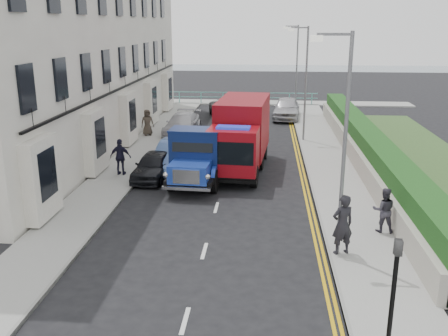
% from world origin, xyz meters
% --- Properties ---
extents(ground, '(120.00, 120.00, 0.00)m').
position_xyz_m(ground, '(0.00, 0.00, 0.00)').
color(ground, black).
rests_on(ground, ground).
extents(pavement_west, '(2.40, 38.00, 0.12)m').
position_xyz_m(pavement_west, '(-5.20, 9.00, 0.06)').
color(pavement_west, gray).
rests_on(pavement_west, ground).
extents(pavement_east, '(2.60, 38.00, 0.12)m').
position_xyz_m(pavement_east, '(5.30, 9.00, 0.06)').
color(pavement_east, gray).
rests_on(pavement_east, ground).
extents(promenade, '(30.00, 2.50, 0.12)m').
position_xyz_m(promenade, '(0.00, 29.00, 0.06)').
color(promenade, gray).
rests_on(promenade, ground).
extents(sea_plane, '(120.00, 120.00, 0.00)m').
position_xyz_m(sea_plane, '(0.00, 60.00, 0.00)').
color(sea_plane, slate).
rests_on(sea_plane, ground).
extents(terrace_west, '(6.31, 30.20, 14.25)m').
position_xyz_m(terrace_west, '(-9.47, 13.00, 7.17)').
color(terrace_west, white).
rests_on(terrace_west, ground).
extents(garden_east, '(1.45, 28.00, 1.75)m').
position_xyz_m(garden_east, '(7.21, 9.00, 0.90)').
color(garden_east, '#B2AD9E').
rests_on(garden_east, ground).
extents(seafront_railing, '(13.00, 0.08, 1.11)m').
position_xyz_m(seafront_railing, '(0.00, 28.20, 0.58)').
color(seafront_railing, '#59B2A5').
rests_on(seafront_railing, ground).
extents(lamp_near, '(1.23, 0.18, 7.00)m').
position_xyz_m(lamp_near, '(4.18, -2.00, 4.00)').
color(lamp_near, slate).
rests_on(lamp_near, ground).
extents(lamp_mid, '(1.23, 0.18, 7.00)m').
position_xyz_m(lamp_mid, '(4.18, 14.00, 4.00)').
color(lamp_mid, slate).
rests_on(lamp_mid, ground).
extents(lamp_far, '(1.23, 0.18, 7.00)m').
position_xyz_m(lamp_far, '(4.18, 24.00, 4.00)').
color(lamp_far, slate).
rests_on(lamp_far, ground).
extents(traffic_signal, '(0.16, 0.20, 3.10)m').
position_xyz_m(traffic_signal, '(4.60, -7.50, 2.07)').
color(traffic_signal, black).
rests_on(traffic_signal, ground).
extents(bedford_lorry, '(2.54, 5.70, 2.63)m').
position_xyz_m(bedford_lorry, '(-1.18, 4.81, 1.21)').
color(bedford_lorry, black).
rests_on(bedford_lorry, ground).
extents(red_lorry, '(2.81, 6.87, 3.52)m').
position_xyz_m(red_lorry, '(0.71, 7.50, 1.87)').
color(red_lorry, black).
rests_on(red_lorry, ground).
extents(parked_car_front, '(1.74, 3.85, 1.28)m').
position_xyz_m(parked_car_front, '(-3.37, 5.67, 0.64)').
color(parked_car_front, black).
rests_on(parked_car_front, ground).
extents(parked_car_mid, '(2.13, 4.71, 1.50)m').
position_xyz_m(parked_car_mid, '(-2.60, 7.22, 0.75)').
color(parked_car_mid, '#6287D2').
rests_on(parked_car_mid, ground).
extents(parked_car_rear, '(2.23, 4.87, 1.38)m').
position_xyz_m(parked_car_rear, '(-3.60, 15.38, 0.69)').
color(parked_car_rear, silver).
rests_on(parked_car_rear, ground).
extents(seafront_car_left, '(3.64, 6.08, 1.58)m').
position_xyz_m(seafront_car_left, '(-1.05, 21.60, 0.79)').
color(seafront_car_left, black).
rests_on(seafront_car_left, ground).
extents(seafront_car_right, '(2.34, 5.00, 1.65)m').
position_xyz_m(seafront_car_right, '(3.50, 21.61, 0.83)').
color(seafront_car_right, '#B2B1B6').
rests_on(seafront_car_right, ground).
extents(pedestrian_east_near, '(0.84, 0.70, 1.97)m').
position_xyz_m(pedestrian_east_near, '(4.40, -2.03, 1.11)').
color(pedestrian_east_near, black).
rests_on(pedestrian_east_near, pavement_east).
extents(pedestrian_east_far, '(0.82, 0.66, 1.61)m').
position_xyz_m(pedestrian_east_far, '(6.10, -0.15, 0.93)').
color(pedestrian_east_far, '#36333E').
rests_on(pedestrian_east_far, pavement_east).
extents(pedestrian_west_near, '(1.05, 0.48, 1.75)m').
position_xyz_m(pedestrian_west_near, '(-5.00, 5.77, 1.00)').
color(pedestrian_west_near, black).
rests_on(pedestrian_west_near, pavement_west).
extents(pedestrian_west_far, '(0.97, 0.83, 1.68)m').
position_xyz_m(pedestrian_west_far, '(-5.73, 14.46, 0.96)').
color(pedestrian_west_far, '#3A3229').
rests_on(pedestrian_west_far, pavement_west).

